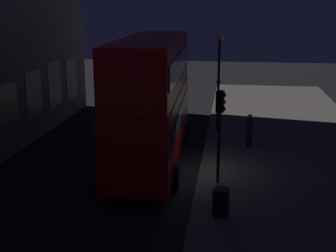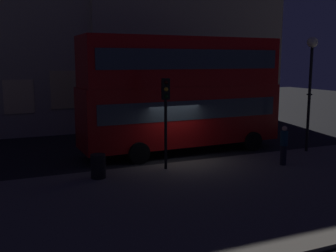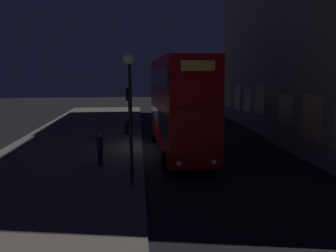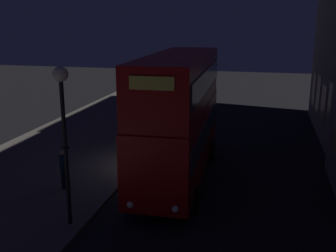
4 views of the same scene
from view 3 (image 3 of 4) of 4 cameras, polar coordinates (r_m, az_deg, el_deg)
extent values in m
plane|color=black|center=(19.21, -2.94, -4.27)|extent=(80.00, 80.00, 0.00)
cube|color=#5B564F|center=(19.61, -17.84, -4.28)|extent=(44.00, 8.71, 0.12)
cube|color=tan|center=(29.64, 21.71, 19.53)|extent=(13.25, 7.11, 19.86)
cube|color=#E5C67F|center=(31.65, 11.67, 5.80)|extent=(1.70, 0.06, 2.29)
cube|color=#F2D18C|center=(29.14, 13.22, 5.44)|extent=(1.70, 0.06, 2.36)
cube|color=#F2D18C|center=(26.66, 15.06, 4.84)|extent=(1.70, 0.06, 1.99)
cube|color=#E5C67F|center=(24.18, 17.31, 5.00)|extent=(1.70, 0.06, 2.30)
cube|color=#E5C67F|center=(19.94, 21.60, 3.08)|extent=(1.81, 0.06, 1.83)
cube|color=#E5C67F|center=(17.51, 25.78, 1.47)|extent=(1.81, 0.06, 2.41)
cube|color=#9E0C0C|center=(18.01, 1.96, 0.94)|extent=(10.10, 2.80, 2.83)
cube|color=#9E0C0C|center=(17.77, 2.01, 9.15)|extent=(9.90, 2.74, 2.32)
cube|color=#2D3842|center=(17.95, 1.96, 2.05)|extent=(9.30, 2.83, 0.90)
cube|color=#2D3842|center=(17.77, 2.01, 9.52)|extent=(9.30, 2.83, 0.90)
cube|color=#F2D84C|center=(12.90, 5.79, 11.48)|extent=(0.13, 1.49, 0.44)
sphere|color=white|center=(13.64, 8.83, -6.88)|extent=(0.24, 0.24, 0.24)
sphere|color=white|center=(13.29, 2.12, -7.23)|extent=(0.24, 0.24, 0.24)
cylinder|color=black|center=(15.37, 8.82, -6.26)|extent=(0.98, 0.27, 0.97)
cylinder|color=black|center=(14.86, -0.80, -6.72)|extent=(0.98, 0.27, 0.97)
cylinder|color=black|center=(21.17, 4.13, -1.56)|extent=(0.98, 0.27, 0.97)
cylinder|color=black|center=(20.80, -2.83, -1.76)|extent=(0.98, 0.27, 0.97)
cylinder|color=black|center=(20.01, -7.44, 0.79)|extent=(0.12, 0.12, 2.86)
cube|color=black|center=(19.79, -7.57, 6.09)|extent=(0.38, 0.33, 0.85)
sphere|color=black|center=(19.82, -8.00, 6.87)|extent=(0.17, 0.17, 0.17)
sphere|color=orange|center=(19.84, -7.98, 6.09)|extent=(0.17, 0.17, 0.17)
sphere|color=black|center=(19.86, -7.96, 5.32)|extent=(0.17, 0.17, 0.17)
cylinder|color=black|center=(12.28, -7.16, -0.08)|extent=(0.14, 0.14, 5.04)
torus|color=black|center=(12.24, -7.19, 1.18)|extent=(0.28, 0.28, 0.06)
sphere|color=#F9EFC6|center=(12.09, -7.46, 12.82)|extent=(0.51, 0.51, 0.51)
cylinder|color=black|center=(15.60, -12.91, -5.94)|extent=(0.26, 0.26, 0.84)
cylinder|color=#0F2D3D|center=(15.41, -13.02, -3.32)|extent=(0.32, 0.32, 0.63)
sphere|color=tan|center=(15.32, -13.09, -1.78)|extent=(0.22, 0.22, 0.22)
cylinder|color=black|center=(22.99, -7.65, -0.43)|extent=(0.57, 0.57, 0.92)
camera|label=1|loc=(36.79, -7.53, 13.58)|focal=48.45mm
camera|label=2|loc=(29.99, -36.61, 7.69)|focal=42.38mm
camera|label=4|loc=(6.48, 85.16, 21.06)|focal=43.24mm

